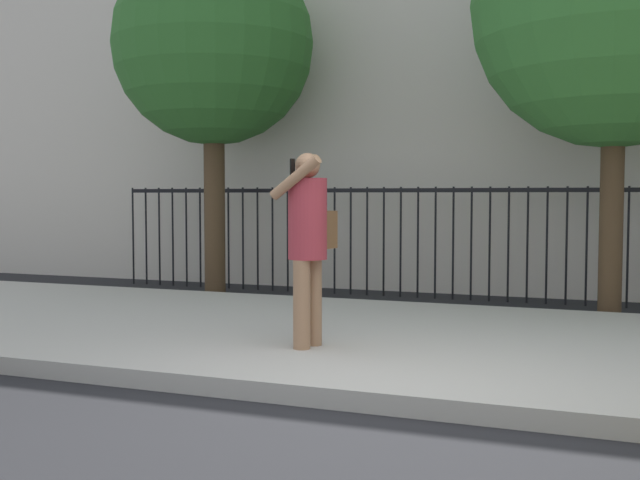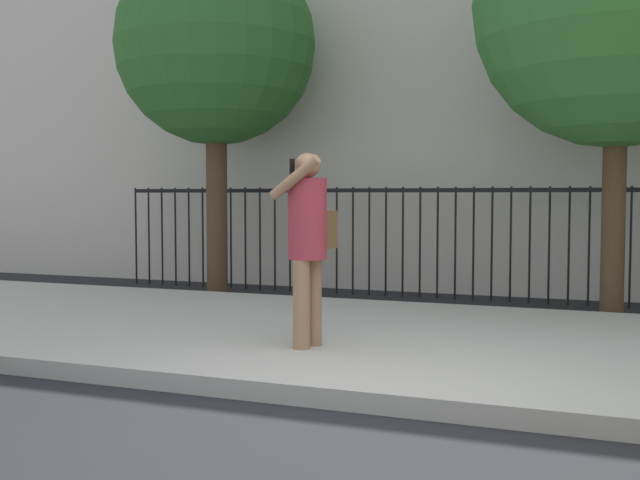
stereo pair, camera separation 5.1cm
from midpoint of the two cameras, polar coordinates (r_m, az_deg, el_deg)
name	(u,v)px [view 1 (the left image)]	position (r m, az deg, el deg)	size (l,w,h in m)	color
ground_plane	(372,415)	(5.34, 3.61, -12.78)	(60.00, 60.00, 0.00)	black
sidewalk	(442,345)	(7.39, 8.80, -7.66)	(28.00, 4.40, 0.15)	#B2ADA3
iron_fence	(499,228)	(10.91, 13.01, 0.84)	(12.03, 0.04, 1.60)	black
pedestrian_on_phone	(309,235)	(6.72, -1.03, 0.40)	(0.50, 0.69, 1.70)	#936B4C
street_tree_mid	(213,46)	(11.70, -8.04, 14.05)	(2.94, 2.94, 5.16)	#4C3823
street_tree_far	(616,5)	(9.98, 20.94, 15.98)	(3.36, 3.36, 5.39)	#4C3823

